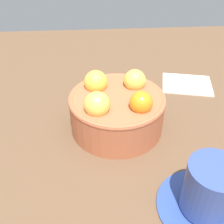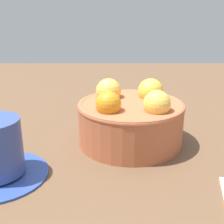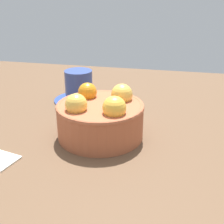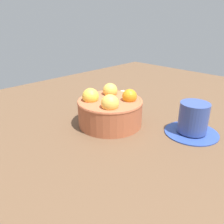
% 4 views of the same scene
% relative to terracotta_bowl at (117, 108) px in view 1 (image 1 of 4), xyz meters
% --- Properties ---
extents(ground_plane, '(1.50, 1.06, 0.03)m').
position_rel_terracotta_bowl_xyz_m(ground_plane, '(-0.00, 0.00, -0.06)').
color(ground_plane, brown).
extents(terracotta_bowl, '(0.17, 0.17, 0.10)m').
position_rel_terracotta_bowl_xyz_m(terracotta_bowl, '(0.00, 0.00, 0.00)').
color(terracotta_bowl, '#AD5938').
rests_on(terracotta_bowl, ground_plane).
extents(coffee_cup, '(0.13, 0.13, 0.08)m').
position_rel_terracotta_bowl_xyz_m(coffee_cup, '(-0.10, 0.18, -0.01)').
color(coffee_cup, '#2B4391').
rests_on(coffee_cup, ground_plane).
extents(folded_napkin, '(0.13, 0.11, 0.01)m').
position_rel_terracotta_bowl_xyz_m(folded_napkin, '(-0.18, -0.14, -0.04)').
color(folded_napkin, white).
rests_on(folded_napkin, ground_plane).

